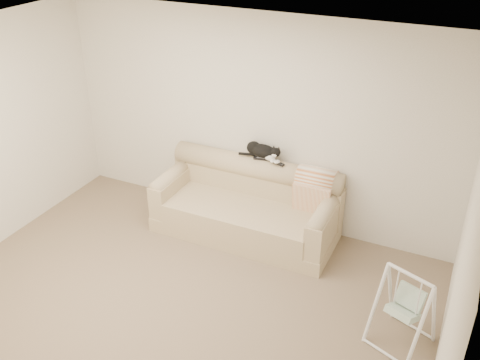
{
  "coord_description": "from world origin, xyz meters",
  "views": [
    {
      "loc": [
        2.37,
        -3.45,
        3.75
      ],
      "look_at": [
        0.15,
        1.27,
        0.9
      ],
      "focal_mm": 40.0,
      "sensor_mm": 36.0,
      "label": 1
    }
  ],
  "objects_px": {
    "sofa": "(248,206)",
    "remote_a": "(261,158)",
    "remote_b": "(278,163)",
    "tuxedo_cat": "(263,151)",
    "baby_swing": "(405,308)"
  },
  "relations": [
    {
      "from": "sofa",
      "to": "remote_a",
      "type": "height_order",
      "value": "remote_a"
    },
    {
      "from": "remote_a",
      "to": "remote_b",
      "type": "distance_m",
      "value": 0.23
    },
    {
      "from": "remote_b",
      "to": "tuxedo_cat",
      "type": "distance_m",
      "value": 0.24
    },
    {
      "from": "remote_a",
      "to": "remote_b",
      "type": "bearing_deg",
      "value": -6.23
    },
    {
      "from": "baby_swing",
      "to": "remote_a",
      "type": "bearing_deg",
      "value": 146.7
    },
    {
      "from": "remote_a",
      "to": "remote_b",
      "type": "xyz_separation_m",
      "value": [
        0.23,
        -0.02,
        -0.0
      ]
    },
    {
      "from": "sofa",
      "to": "remote_a",
      "type": "bearing_deg",
      "value": 73.95
    },
    {
      "from": "tuxedo_cat",
      "to": "baby_swing",
      "type": "bearing_deg",
      "value": -33.86
    },
    {
      "from": "sofa",
      "to": "remote_b",
      "type": "bearing_deg",
      "value": 34.95
    },
    {
      "from": "remote_a",
      "to": "tuxedo_cat",
      "type": "bearing_deg",
      "value": 59.44
    },
    {
      "from": "remote_a",
      "to": "tuxedo_cat",
      "type": "xyz_separation_m",
      "value": [
        0.01,
        0.02,
        0.09
      ]
    },
    {
      "from": "sofa",
      "to": "remote_b",
      "type": "height_order",
      "value": "remote_b"
    },
    {
      "from": "sofa",
      "to": "baby_swing",
      "type": "height_order",
      "value": "sofa"
    },
    {
      "from": "sofa",
      "to": "tuxedo_cat",
      "type": "bearing_deg",
      "value": 72.67
    },
    {
      "from": "sofa",
      "to": "tuxedo_cat",
      "type": "height_order",
      "value": "tuxedo_cat"
    }
  ]
}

